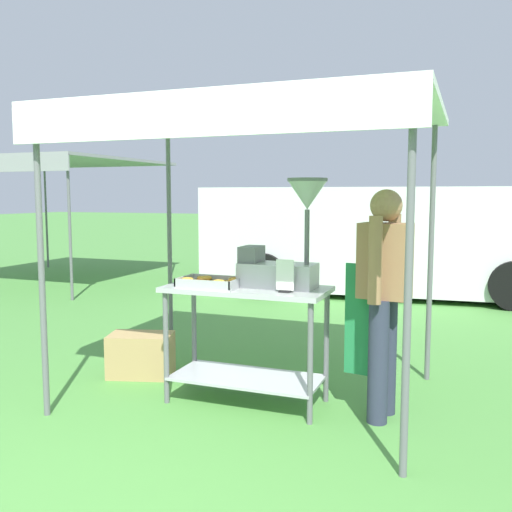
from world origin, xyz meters
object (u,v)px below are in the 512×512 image
supply_crate (141,355)px  neighbour_tent (52,163)px  vendor (383,292)px  stall_canopy (251,124)px  donut_fryer (286,246)px  donut_cart (247,322)px  donut_tray (210,283)px  menu_sign (285,279)px  van_white (388,238)px

supply_crate → neighbour_tent: size_ratio=0.19×
vendor → supply_crate: 2.22m
stall_canopy → vendor: stall_canopy is taller
donut_fryer → supply_crate: bearing=172.2°
stall_canopy → supply_crate: bearing=171.9°
vendor → donut_fryer: bearing=179.6°
donut_cart → donut_fryer: size_ratio=1.52×
vendor → donut_tray: bearing=-172.7°
donut_cart → supply_crate: (-1.09, 0.25, -0.44)m
vendor → neighbour_tent: (-6.54, 4.34, 1.24)m
stall_canopy → donut_cart: size_ratio=2.20×
stall_canopy → donut_tray: size_ratio=6.02×
menu_sign → supply_crate: 1.69m
stall_canopy → neighbour_tent: neighbour_tent is taller
supply_crate → donut_fryer: bearing=-7.8°
stall_canopy → supply_crate: stall_canopy is taller
stall_canopy → vendor: bearing=-2.3°
van_white → neighbour_tent: neighbour_tent is taller
supply_crate → vendor: bearing=-5.3°
vendor → menu_sign: bearing=-164.0°
donut_fryer → menu_sign: donut_fryer is taller
donut_cart → neighbour_tent: bearing=141.6°
stall_canopy → supply_crate: (-1.09, 0.16, -1.91)m
menu_sign → supply_crate: (-1.44, 0.38, -0.80)m
donut_tray → van_white: van_white is taller
menu_sign → neighbour_tent: size_ratio=0.07×
stall_canopy → donut_tray: 1.22m
menu_sign → supply_crate: menu_sign is taller
donut_cart → donut_fryer: 0.65m
donut_fryer → menu_sign: bearing=-73.9°
donut_tray → menu_sign: size_ratio=1.92×
supply_crate → neighbour_tent: neighbour_tent is taller
donut_fryer → donut_tray: bearing=-163.0°
donut_fryer → supply_crate: 1.72m
donut_fryer → donut_cart: bearing=-167.3°
donut_tray → supply_crate: (-0.84, 0.35, -0.73)m
menu_sign → van_white: bearing=90.4°
neighbour_tent → stall_canopy: bearing=-37.8°
donut_fryer → vendor: (0.71, -0.01, -0.30)m
menu_sign → neighbour_tent: (-5.89, 4.53, 1.15)m
donut_fryer → van_white: donut_fryer is taller
van_white → neighbour_tent: (-5.85, -0.93, 1.26)m
menu_sign → neighbour_tent: 7.52m
vendor → neighbour_tent: bearing=146.4°
stall_canopy → van_white: size_ratio=0.46×
donut_cart → neighbour_tent: neighbour_tent is taller
donut_tray → menu_sign: (0.60, -0.03, 0.07)m
stall_canopy → menu_sign: bearing=-33.5°
van_white → neighbour_tent: size_ratio=1.79×
neighbour_tent → supply_crate: bearing=-43.0°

